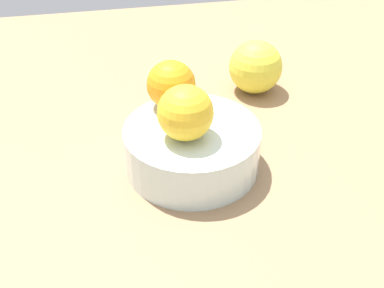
{
  "coord_description": "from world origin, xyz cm",
  "views": [
    {
      "loc": [
        47.25,
        -9.44,
        38.8
      ],
      "look_at": [
        0.0,
        0.0,
        3.37
      ],
      "focal_mm": 46.13,
      "sensor_mm": 36.0,
      "label": 1
    }
  ],
  "objects_px": {
    "fruit_bowl": "(192,149)",
    "orange_in_bowl_1": "(171,85)",
    "orange_loose_0": "(255,67)",
    "orange_in_bowl_0": "(185,113)"
  },
  "relations": [
    {
      "from": "orange_in_bowl_0",
      "to": "orange_loose_0",
      "type": "xyz_separation_m",
      "value": [
        -0.18,
        0.14,
        -0.05
      ]
    },
    {
      "from": "orange_in_bowl_0",
      "to": "orange_in_bowl_1",
      "type": "height_order",
      "value": "orange_in_bowl_0"
    },
    {
      "from": "orange_loose_0",
      "to": "orange_in_bowl_0",
      "type": "bearing_deg",
      "value": -38.28
    },
    {
      "from": "orange_in_bowl_0",
      "to": "orange_loose_0",
      "type": "bearing_deg",
      "value": 141.72
    },
    {
      "from": "orange_in_bowl_0",
      "to": "fruit_bowl",
      "type": "bearing_deg",
      "value": 142.8
    },
    {
      "from": "fruit_bowl",
      "to": "orange_in_bowl_0",
      "type": "height_order",
      "value": "orange_in_bowl_0"
    },
    {
      "from": "fruit_bowl",
      "to": "orange_in_bowl_1",
      "type": "bearing_deg",
      "value": -164.68
    },
    {
      "from": "orange_in_bowl_1",
      "to": "orange_loose_0",
      "type": "bearing_deg",
      "value": 126.96
    },
    {
      "from": "orange_in_bowl_0",
      "to": "orange_loose_0",
      "type": "distance_m",
      "value": 0.23
    },
    {
      "from": "fruit_bowl",
      "to": "orange_loose_0",
      "type": "relative_size",
      "value": 2.04
    }
  ]
}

